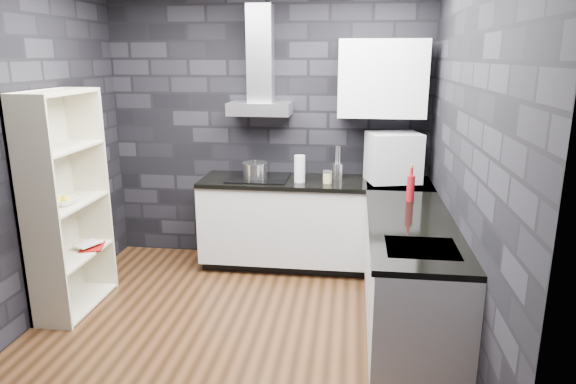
% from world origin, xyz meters
% --- Properties ---
extents(ground, '(3.20, 3.20, 0.00)m').
position_xyz_m(ground, '(0.00, 0.00, 0.00)').
color(ground, '#492B17').
extents(wall_back, '(3.20, 0.05, 2.70)m').
position_xyz_m(wall_back, '(0.00, 1.62, 1.35)').
color(wall_back, black).
rests_on(wall_back, ground).
extents(wall_front, '(3.20, 0.05, 2.70)m').
position_xyz_m(wall_front, '(0.00, -1.62, 1.35)').
color(wall_front, black).
rests_on(wall_front, ground).
extents(wall_left, '(0.05, 3.20, 2.70)m').
position_xyz_m(wall_left, '(-1.62, 0.00, 1.35)').
color(wall_left, black).
rests_on(wall_left, ground).
extents(wall_right, '(0.05, 3.20, 2.70)m').
position_xyz_m(wall_right, '(1.62, 0.00, 1.35)').
color(wall_right, black).
rests_on(wall_right, ground).
extents(toekick_back, '(2.18, 0.50, 0.10)m').
position_xyz_m(toekick_back, '(0.50, 1.34, 0.05)').
color(toekick_back, black).
rests_on(toekick_back, ground).
extents(toekick_right, '(0.50, 1.78, 0.10)m').
position_xyz_m(toekick_right, '(1.34, 0.10, 0.05)').
color(toekick_right, black).
rests_on(toekick_right, ground).
extents(counter_back_cab, '(2.20, 0.60, 0.76)m').
position_xyz_m(counter_back_cab, '(0.50, 1.30, 0.48)').
color(counter_back_cab, silver).
rests_on(counter_back_cab, ground).
extents(counter_right_cab, '(0.60, 1.80, 0.76)m').
position_xyz_m(counter_right_cab, '(1.30, 0.10, 0.48)').
color(counter_right_cab, silver).
rests_on(counter_right_cab, ground).
extents(counter_back_top, '(2.20, 0.62, 0.04)m').
position_xyz_m(counter_back_top, '(0.50, 1.29, 0.88)').
color(counter_back_top, black).
rests_on(counter_back_top, counter_back_cab).
extents(counter_right_top, '(0.62, 1.80, 0.04)m').
position_xyz_m(counter_right_top, '(1.29, 0.10, 0.88)').
color(counter_right_top, black).
rests_on(counter_right_top, counter_right_cab).
extents(counter_corner_top, '(0.62, 0.62, 0.04)m').
position_xyz_m(counter_corner_top, '(1.30, 1.30, 0.88)').
color(counter_corner_top, black).
rests_on(counter_corner_top, counter_right_cab).
extents(hood_body, '(0.60, 0.34, 0.12)m').
position_xyz_m(hood_body, '(-0.05, 1.43, 1.56)').
color(hood_body, silver).
rests_on(hood_body, wall_back).
extents(hood_chimney, '(0.24, 0.20, 0.90)m').
position_xyz_m(hood_chimney, '(-0.05, 1.50, 2.07)').
color(hood_chimney, silver).
rests_on(hood_chimney, hood_body).
extents(upper_cabinet, '(0.80, 0.35, 0.70)m').
position_xyz_m(upper_cabinet, '(1.10, 1.43, 1.85)').
color(upper_cabinet, silver).
rests_on(upper_cabinet, wall_back).
extents(cooktop, '(0.58, 0.50, 0.01)m').
position_xyz_m(cooktop, '(-0.05, 1.30, 0.91)').
color(cooktop, black).
rests_on(cooktop, counter_back_top).
extents(sink_rim, '(0.44, 0.40, 0.01)m').
position_xyz_m(sink_rim, '(1.30, -0.40, 0.89)').
color(sink_rim, silver).
rests_on(sink_rim, counter_right_top).
extents(pot, '(0.26, 0.26, 0.14)m').
position_xyz_m(pot, '(-0.08, 1.26, 0.98)').
color(pot, silver).
rests_on(pot, cooktop).
extents(glass_vase, '(0.11, 0.11, 0.25)m').
position_xyz_m(glass_vase, '(0.36, 1.20, 1.03)').
color(glass_vase, white).
rests_on(glass_vase, counter_back_top).
extents(storage_jar, '(0.10, 0.10, 0.10)m').
position_xyz_m(storage_jar, '(0.62, 1.20, 0.95)').
color(storage_jar, tan).
rests_on(storage_jar, counter_back_top).
extents(utensil_crock, '(0.14, 0.14, 0.15)m').
position_xyz_m(utensil_crock, '(0.71, 1.39, 0.97)').
color(utensil_crock, silver).
rests_on(utensil_crock, counter_back_top).
extents(appliance_garage, '(0.55, 0.47, 0.47)m').
position_xyz_m(appliance_garage, '(1.23, 1.35, 1.12)').
color(appliance_garage, silver).
rests_on(appliance_garage, counter_back_top).
extents(red_bottle, '(0.08, 0.08, 0.22)m').
position_xyz_m(red_bottle, '(1.33, 0.66, 1.01)').
color(red_bottle, maroon).
rests_on(red_bottle, counter_right_top).
extents(bookshelf, '(0.40, 0.82, 1.80)m').
position_xyz_m(bookshelf, '(-1.42, 0.23, 0.90)').
color(bookshelf, beige).
rests_on(bookshelf, ground).
extents(fruit_bowl, '(0.27, 0.27, 0.06)m').
position_xyz_m(fruit_bowl, '(-1.42, 0.17, 0.94)').
color(fruit_bowl, white).
rests_on(fruit_bowl, bookshelf).
extents(book_red, '(0.18, 0.08, 0.25)m').
position_xyz_m(book_red, '(-1.43, 0.38, 0.57)').
color(book_red, maroon).
rests_on(book_red, bookshelf).
extents(book_second, '(0.15, 0.08, 0.21)m').
position_xyz_m(book_second, '(-1.44, 0.42, 0.59)').
color(book_second, '#B2B2B2').
rests_on(book_second, bookshelf).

